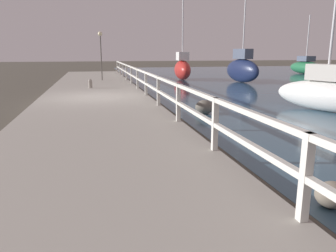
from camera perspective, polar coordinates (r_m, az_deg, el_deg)
name	(u,v)px	position (r m, az deg, el deg)	size (l,w,h in m)	color
ground_plane	(95,103)	(13.83, -12.53, 3.92)	(120.00, 120.00, 0.00)	#4C473D
dock_walkway	(95,100)	(13.81, -12.55, 4.45)	(4.44, 36.00, 0.26)	#9E998E
railing	(146,79)	(13.89, -3.86, 8.11)	(0.10, 32.50, 1.00)	silver
boulder_near_dock	(205,107)	(11.15, 6.38, 3.30)	(0.63, 0.57, 0.47)	#666056
boulder_downstream	(333,195)	(5.04, 26.77, -10.64)	(0.48, 0.43, 0.36)	slate
mooring_bollard	(90,84)	(17.20, -13.39, 7.21)	(0.19, 0.19, 0.46)	gray
dock_lamp	(101,43)	(21.82, -11.67, 13.90)	(0.28, 0.28, 3.05)	#514C47
sailboat_green	(305,67)	(33.96, 22.81, 9.51)	(1.65, 4.16, 5.35)	#236B42
sailboat_white	(326,92)	(12.83, 25.84, 5.29)	(2.36, 3.92, 6.41)	white
sailboat_red	(182,68)	(24.83, 2.52, 10.05)	(1.32, 3.28, 8.12)	red
sailboat_navy	(242,69)	(23.22, 12.79, 9.73)	(1.45, 3.72, 6.97)	#192347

